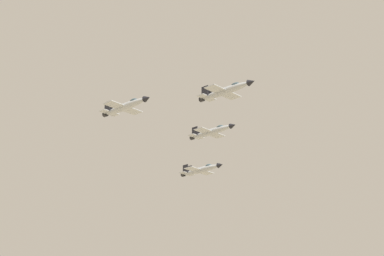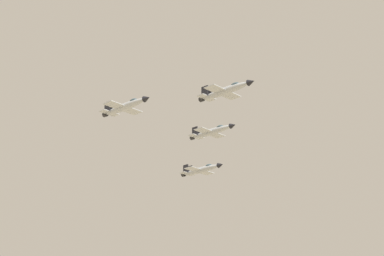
{
  "view_description": "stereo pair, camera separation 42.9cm",
  "coord_description": "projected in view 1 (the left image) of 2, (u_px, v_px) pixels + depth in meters",
  "views": [
    {
      "loc": [
        122.11,
        -93.09,
        66.12
      ],
      "look_at": [
        -7.87,
        -7.97,
        122.26
      ],
      "focal_mm": 60.16,
      "sensor_mm": 36.0,
      "label": 1
    },
    {
      "loc": [
        122.34,
        -92.73,
        66.12
      ],
      "look_at": [
        -7.87,
        -7.97,
        122.26
      ],
      "focal_mm": 60.16,
      "sensor_mm": 36.0,
      "label": 2
    }
  ],
  "objects": [
    {
      "name": "jet_right_wingman",
      "position": [
        125.0,
        106.0,
        149.46
      ],
      "size": [
        15.92,
        10.12,
        3.38
      ],
      "rotation": [
        0.0,
        0.0,
        0.24
      ],
      "color": "#9EA3A8"
    },
    {
      "name": "jet_left_outer",
      "position": [
        201.0,
        170.0,
        191.22
      ],
      "size": [
        16.36,
        10.39,
        3.47
      ],
      "rotation": [
        0.0,
        0.0,
        0.23
      ],
      "color": "#9EA3A8"
    },
    {
      "name": "jet_left_wingman",
      "position": [
        212.0,
        132.0,
        170.68
      ],
      "size": [
        15.53,
        9.89,
        3.3
      ],
      "rotation": [
        0.0,
        0.0,
        0.24
      ],
      "color": "#9EA3A8"
    },
    {
      "name": "jet_lead",
      "position": [
        225.0,
        91.0,
        149.47
      ],
      "size": [
        16.27,
        10.37,
        3.46
      ],
      "rotation": [
        0.0,
        0.0,
        0.24
      ],
      "color": "#9EA3A8"
    }
  ]
}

